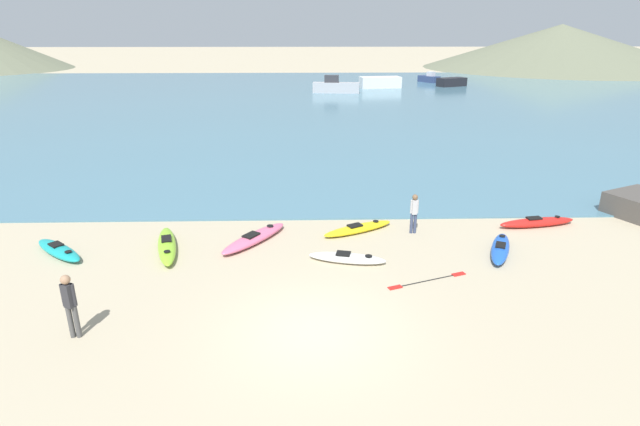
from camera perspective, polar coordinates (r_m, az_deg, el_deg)
name	(u,v)px	position (r m, az deg, el deg)	size (l,w,h in m)	color
ground_plane	(316,331)	(13.43, -0.51, -13.31)	(400.00, 400.00, 0.00)	tan
bay_water	(308,101)	(54.66, -1.33, 12.66)	(160.00, 70.00, 0.06)	teal
far_hill_midleft	(559,46)	(109.89, 25.67, 16.78)	(50.62, 50.62, 8.01)	#6B7056
kayak_on_sand_0	(500,249)	(18.64, 19.91, -3.84)	(1.67, 2.78, 0.40)	blue
kayak_on_sand_1	(358,228)	(19.41, 4.37, -1.77)	(2.98, 1.98, 0.32)	yellow
kayak_on_sand_2	(167,245)	(18.59, -17.09, -3.56)	(1.51, 3.43, 0.40)	#8CCC2D
kayak_on_sand_3	(254,238)	(18.59, -7.51, -2.84)	(2.53, 3.19, 0.37)	#E5668C
kayak_on_sand_4	(59,250)	(19.70, -27.70, -3.78)	(2.53, 2.30, 0.37)	teal
kayak_on_sand_5	(537,222)	(21.66, 23.55, -0.98)	(3.25, 1.09, 0.40)	red
kayak_on_sand_6	(347,258)	(16.97, 3.11, -5.15)	(2.72, 1.25, 0.32)	white
person_near_foreground	(70,302)	(14.13, -26.69, -9.10)	(0.36, 0.29, 1.77)	#4C4C4C
person_near_waterline	(414,211)	(19.30, 10.71, 0.21)	(0.32, 0.22, 1.57)	#384260
moored_boat_0	(429,78)	(75.34, 12.36, 14.79)	(2.85, 3.41, 1.48)	navy
moored_boat_1	(452,82)	(70.78, 14.81, 14.28)	(4.21, 3.17, 1.09)	black
moored_boat_2	(336,87)	(61.53, 1.80, 14.24)	(5.65, 1.94, 2.05)	#B2B2B7
moored_boat_3	(380,82)	(67.27, 6.88, 14.62)	(5.47, 2.92, 1.38)	white
loose_paddle	(428,281)	(16.12, 12.21, -7.56)	(2.67, 1.14, 0.03)	black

